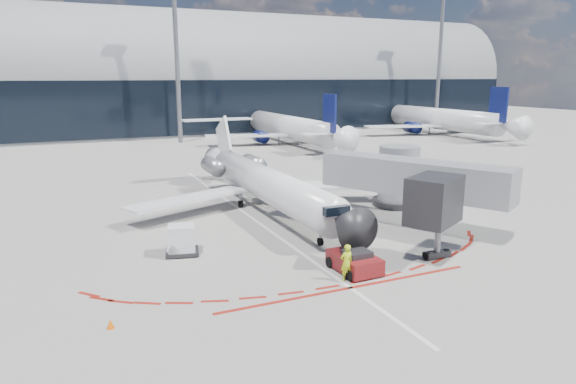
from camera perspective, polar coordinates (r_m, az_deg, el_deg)
name	(u,v)px	position (r m, az deg, el deg)	size (l,w,h in m)	color
ground	(264,227)	(35.62, -2.66, -3.88)	(260.00, 260.00, 0.00)	slate
apron_centerline	(254,219)	(37.42, -3.79, -3.06)	(0.25, 40.00, 0.01)	silver
apron_stop_bar	(350,288)	(25.90, 6.93, -10.53)	(14.00, 0.25, 0.01)	maroon
terminal_building	(129,85)	(97.55, -17.23, 11.26)	(150.00, 24.15, 24.00)	gray
jet_bridge	(409,181)	(37.08, 13.28, 1.24)	(10.03, 15.20, 4.90)	gray
light_mast_centre	(177,60)	(81.68, -12.25, 14.14)	(0.70, 0.70, 25.00)	slate
light_mast_east	(439,63)	(104.50, 16.46, 13.56)	(0.70, 0.70, 25.00)	slate
regional_jet	(263,182)	(39.72, -2.85, 1.17)	(21.50, 26.51, 6.64)	silver
pushback_tug	(354,262)	(27.81, 7.40, -7.67)	(2.08, 4.77, 1.23)	#54110C
ramp_worker	(347,263)	(26.39, 6.52, -7.80)	(0.71, 0.46, 1.94)	#B7DF17
uld_container	(182,240)	(30.60, -11.73, -5.27)	(2.18, 1.97, 1.76)	black
safety_cone_left	(110,324)	(23.07, -19.12, -13.67)	(0.31, 0.31, 0.43)	#E45804
safety_cone_right	(360,263)	(28.53, 8.00, -7.84)	(0.32, 0.32, 0.45)	#E45804
bg_airliner_1	(288,111)	(79.38, 0.04, 9.00)	(30.53, 32.32, 9.88)	silver
bg_airliner_2	(437,104)	(96.44, 16.22, 9.42)	(33.00, 34.94, 10.68)	silver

